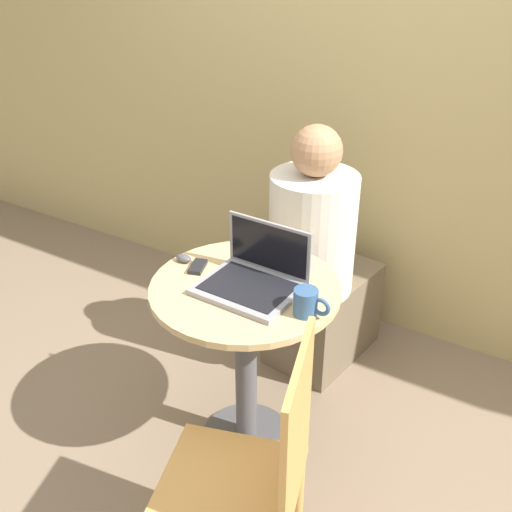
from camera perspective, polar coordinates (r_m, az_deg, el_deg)
ground_plane at (r=2.59m, az=-0.88°, el=-16.98°), size 12.00×12.00×0.00m
back_wall at (r=2.85m, az=11.28°, el=17.17°), size 7.00×0.05×2.60m
round_table at (r=2.24m, az=-0.99°, el=-7.42°), size 0.68×0.68×0.75m
laptop at (r=2.09m, az=-0.19°, el=-2.02°), size 0.35×0.29×0.21m
cell_phone at (r=2.22m, az=-5.58°, el=-1.02°), size 0.08×0.11×0.02m
computer_mouse at (r=2.27m, az=-6.91°, el=-0.22°), size 0.06×0.04×0.03m
coffee_cup at (r=1.95m, az=4.88°, el=-4.44°), size 0.13×0.08×0.09m
chair_empty at (r=1.81m, az=-0.25°, el=-20.81°), size 0.50×0.50×0.96m
person_seated at (r=2.72m, az=5.93°, el=-1.51°), size 0.42×0.60×1.18m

